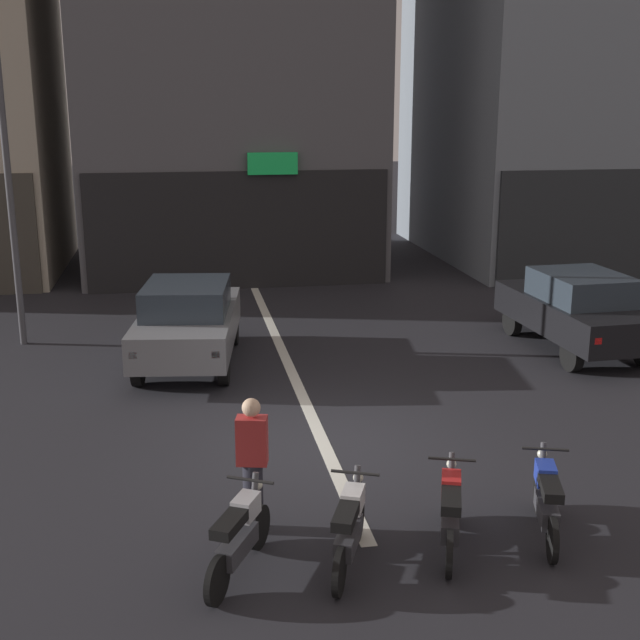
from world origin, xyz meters
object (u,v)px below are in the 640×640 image
object	(u,v)px
car_black_parked_kerbside	(577,308)
street_lamp	(4,137)
motorcycle_silver_row_leftmost	(240,535)
motorcycle_white_row_left_mid	(350,527)
car_grey_crossing_near	(188,320)
person_by_motorcycles	(252,464)
motorcycle_red_row_centre	(450,511)
motorcycle_blue_row_right_mid	(546,500)

from	to	relation	value
car_black_parked_kerbside	street_lamp	xyz separation A→B (m)	(-11.35, 2.43, 3.42)
motorcycle_silver_row_leftmost	motorcycle_white_row_left_mid	size ratio (longest dim) A/B	0.96
car_grey_crossing_near	person_by_motorcycles	distance (m)	6.73
motorcycle_silver_row_leftmost	motorcycle_white_row_left_mid	distance (m)	1.21
street_lamp	motorcycle_white_row_left_mid	bearing A→B (deg)	-62.47
motorcycle_silver_row_leftmost	motorcycle_white_row_left_mid	world-z (taller)	same
street_lamp	car_grey_crossing_near	bearing A→B (deg)	-30.44
motorcycle_red_row_centre	motorcycle_blue_row_right_mid	xyz separation A→B (m)	(1.21, 0.08, 0.00)
motorcycle_silver_row_leftmost	person_by_motorcycles	bearing A→B (deg)	75.75
motorcycle_silver_row_leftmost	motorcycle_red_row_centre	size ratio (longest dim) A/B	0.94
motorcycle_red_row_centre	motorcycle_blue_row_right_mid	distance (m)	1.21
motorcycle_blue_row_right_mid	car_grey_crossing_near	bearing A→B (deg)	118.36
motorcycle_blue_row_right_mid	person_by_motorcycles	distance (m)	3.48
motorcycle_white_row_left_mid	motorcycle_red_row_centre	world-z (taller)	same
car_black_parked_kerbside	motorcycle_blue_row_right_mid	xyz separation A→B (m)	(-3.89, -7.02, -0.43)
car_black_parked_kerbside	motorcycle_red_row_centre	xyz separation A→B (m)	(-5.09, -7.11, -0.43)
motorcycle_white_row_left_mid	motorcycle_blue_row_right_mid	size ratio (longest dim) A/B	0.97
street_lamp	motorcycle_silver_row_leftmost	size ratio (longest dim) A/B	4.70
car_grey_crossing_near	motorcycle_silver_row_leftmost	size ratio (longest dim) A/B	2.84
car_grey_crossing_near	car_black_parked_kerbside	size ratio (longest dim) A/B	1.03
street_lamp	motorcycle_silver_row_leftmost	world-z (taller)	street_lamp
motorcycle_white_row_left_mid	street_lamp	bearing A→B (deg)	117.53
car_grey_crossing_near	motorcycle_white_row_left_mid	distance (m)	7.84
car_grey_crossing_near	motorcycle_red_row_centre	size ratio (longest dim) A/B	2.68
street_lamp	motorcycle_white_row_left_mid	xyz separation A→B (m)	(5.05, -9.69, -3.85)
street_lamp	motorcycle_blue_row_right_mid	distance (m)	12.64
motorcycle_white_row_left_mid	motorcycle_blue_row_right_mid	world-z (taller)	same
motorcycle_silver_row_leftmost	motorcycle_blue_row_right_mid	world-z (taller)	same
street_lamp	motorcycle_blue_row_right_mid	xyz separation A→B (m)	(7.46, -9.45, -3.85)
motorcycle_red_row_centre	person_by_motorcycles	bearing A→B (deg)	159.80
car_grey_crossing_near	person_by_motorcycles	bearing A→B (deg)	-84.68
street_lamp	person_by_motorcycles	world-z (taller)	street_lamp
motorcycle_red_row_centre	person_by_motorcycles	distance (m)	2.35
car_grey_crossing_near	motorcycle_blue_row_right_mid	distance (m)	8.44
motorcycle_white_row_left_mid	person_by_motorcycles	xyz separation A→B (m)	(-0.97, 0.96, 0.40)
motorcycle_red_row_centre	car_black_parked_kerbside	bearing A→B (deg)	54.38
motorcycle_silver_row_leftmost	motorcycle_blue_row_right_mid	distance (m)	3.62
car_grey_crossing_near	motorcycle_red_row_centre	distance (m)	8.02
motorcycle_white_row_left_mid	motorcycle_blue_row_right_mid	xyz separation A→B (m)	(2.41, 0.24, 0.00)
street_lamp	person_by_motorcycles	size ratio (longest dim) A/B	4.26
car_grey_crossing_near	motorcycle_red_row_centre	bearing A→B (deg)	-69.54
car_black_parked_kerbside	motorcycle_blue_row_right_mid	distance (m)	8.04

